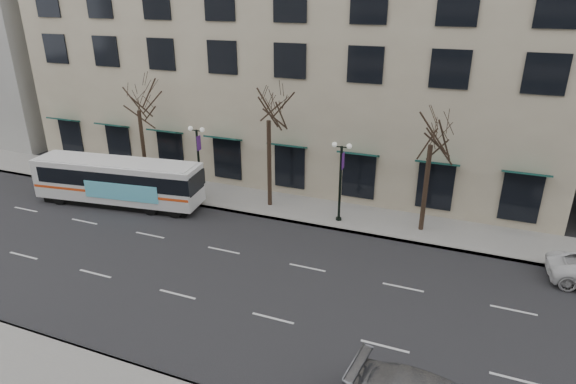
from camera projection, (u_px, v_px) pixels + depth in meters
The scene contains 9 objects.
ground at pixel (202, 271), 25.10m from camera, with size 160.00×160.00×0.00m, color black.
sidewalk_far at pixel (342, 216), 31.09m from camera, with size 80.00×4.00×0.15m, color gray.
building_hotel at pixel (305, 12), 39.21m from camera, with size 40.00×20.00×24.00m, color tan.
tree_far_left at pixel (137, 97), 33.49m from camera, with size 3.60×3.60×8.34m.
tree_far_mid at pixel (268, 106), 30.01m from camera, with size 3.60×3.60×8.55m.
tree_far_right at pixel (433, 129), 26.79m from camera, with size 3.60×3.60×8.06m.
lamp_post_left at pixel (199, 159), 32.71m from camera, with size 1.22×0.45×5.21m.
lamp_post_right at pixel (341, 179), 29.30m from camera, with size 1.22×0.45×5.21m.
city_bus at pixel (119, 181), 32.38m from camera, with size 11.77×4.00×3.13m.
Camera 1 is at (12.12, -18.43, 13.42)m, focal length 30.00 mm.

